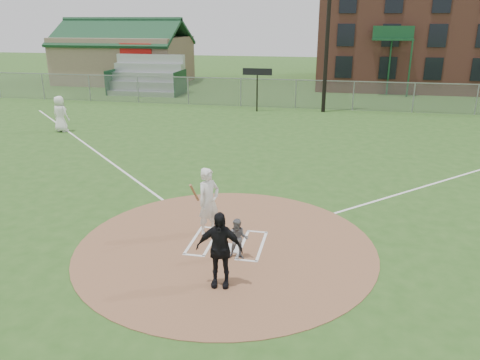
% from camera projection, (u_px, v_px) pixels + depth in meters
% --- Properties ---
extents(ground, '(140.00, 140.00, 0.00)m').
position_uv_depth(ground, '(226.00, 246.00, 13.22)').
color(ground, '#2B531C').
rests_on(ground, ground).
extents(dirt_circle, '(8.40, 8.40, 0.02)m').
position_uv_depth(dirt_circle, '(226.00, 246.00, 13.22)').
color(dirt_circle, '#936445').
rests_on(dirt_circle, ground).
extents(home_plate, '(0.52, 0.52, 0.03)m').
position_uv_depth(home_plate, '(231.00, 248.00, 13.02)').
color(home_plate, silver).
rests_on(home_plate, dirt_circle).
extents(foul_line_first, '(17.04, 17.04, 0.01)m').
position_uv_depth(foul_line_first, '(480.00, 170.00, 19.87)').
color(foul_line_first, white).
rests_on(foul_line_first, ground).
extents(foul_line_third, '(17.04, 17.04, 0.01)m').
position_uv_depth(foul_line_third, '(91.00, 148.00, 23.25)').
color(foul_line_third, white).
rests_on(foul_line_third, ground).
extents(catcher, '(0.59, 0.48, 1.13)m').
position_uv_depth(catcher, '(238.00, 239.00, 12.34)').
color(catcher, slate).
rests_on(catcher, dirt_circle).
extents(umpire, '(1.14, 0.56, 1.89)m').
position_uv_depth(umpire, '(219.00, 249.00, 10.97)').
color(umpire, black).
rests_on(umpire, dirt_circle).
extents(ondeck_player, '(1.09, 0.82, 2.02)m').
position_uv_depth(ondeck_player, '(60.00, 114.00, 26.31)').
color(ondeck_player, white).
rests_on(ondeck_player, ground).
extents(batters_boxes, '(2.08, 1.88, 0.01)m').
position_uv_depth(batters_boxes, '(227.00, 243.00, 13.35)').
color(batters_boxes, white).
rests_on(batters_boxes, dirt_circle).
extents(batter_at_plate, '(0.83, 1.15, 2.04)m').
position_uv_depth(batter_at_plate, '(209.00, 202.00, 13.61)').
color(batter_at_plate, silver).
rests_on(batter_at_plate, dirt_circle).
extents(outfield_fence, '(56.08, 0.08, 2.03)m').
position_uv_depth(outfield_fence, '(296.00, 94.00, 33.27)').
color(outfield_fence, slate).
rests_on(outfield_fence, ground).
extents(bleachers, '(6.08, 3.20, 3.20)m').
position_uv_depth(bleachers, '(146.00, 75.00, 39.41)').
color(bleachers, '#B7BABF').
rests_on(bleachers, ground).
extents(clubhouse, '(12.20, 8.71, 6.23)m').
position_uv_depth(clubhouse, '(125.00, 58.00, 46.38)').
color(clubhouse, gray).
rests_on(clubhouse, ground).
extents(light_pole, '(1.20, 0.30, 12.22)m').
position_uv_depth(light_pole, '(329.00, 10.00, 30.14)').
color(light_pole, black).
rests_on(light_pole, ground).
extents(scoreboard_sign, '(2.00, 0.10, 2.93)m').
position_uv_depth(scoreboard_sign, '(257.00, 76.00, 31.62)').
color(scoreboard_sign, black).
rests_on(scoreboard_sign, ground).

